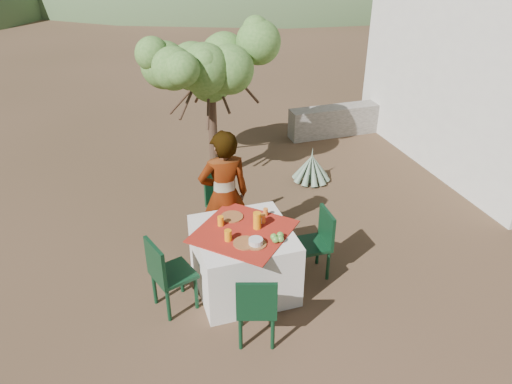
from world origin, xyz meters
TOP-DOWN VIEW (x-y plane):
  - ground at (0.00, 0.00)m, footprint 160.00×160.00m
  - table at (0.29, -0.32)m, footprint 1.30×1.30m
  - chair_far at (0.35, 0.79)m, footprint 0.51×0.51m
  - chair_near at (0.17, -1.16)m, footprint 0.48×0.48m
  - chair_left at (-0.57, -0.42)m, footprint 0.51×0.51m
  - chair_right at (1.17, -0.33)m, footprint 0.39×0.39m
  - person at (0.26, 0.36)m, footprint 0.61×0.40m
  - shrub_tree at (0.67, 2.44)m, footprint 1.81×1.78m
  - agave at (2.02, 1.81)m, footprint 0.60×0.60m
  - stone_wall at (3.60, 3.40)m, footprint 2.60×0.35m
  - plate_far at (0.25, -0.03)m, footprint 0.25×0.25m
  - plate_near at (0.24, -0.55)m, footprint 0.25×0.25m
  - glass_far at (0.09, -0.15)m, footprint 0.07×0.07m
  - glass_near at (0.09, -0.44)m, footprint 0.08×0.08m
  - juice_pitcher at (0.45, -0.32)m, footprint 0.09×0.09m
  - bowl_plate at (0.34, -0.60)m, footprint 0.22×0.22m
  - white_bowl at (0.34, -0.60)m, footprint 0.15×0.15m
  - jar_left at (0.54, -0.23)m, footprint 0.06×0.06m
  - jar_right at (0.62, -0.10)m, footprint 0.05×0.05m
  - napkin_holder at (0.50, -0.24)m, footprint 0.06×0.04m
  - fruit_cluster at (0.58, -0.60)m, footprint 0.15×0.14m

SIDE VIEW (x-z plane):
  - ground at x=0.00m, z-range 0.00..0.00m
  - agave at x=2.02m, z-range -0.10..0.53m
  - stone_wall at x=3.60m, z-range 0.00..0.55m
  - table at x=0.29m, z-range 0.00..0.76m
  - chair_right at x=1.17m, z-range 0.05..0.87m
  - chair_near at x=0.17m, z-range 0.05..0.87m
  - chair_left at x=-0.57m, z-range 0.05..0.92m
  - chair_far at x=0.35m, z-range 0.05..0.94m
  - bowl_plate at x=0.34m, z-range 0.76..0.77m
  - plate_far at x=0.25m, z-range 0.76..0.78m
  - plate_near at x=0.24m, z-range 0.76..0.78m
  - fruit_cluster at x=0.58m, z-range 0.76..0.84m
  - napkin_holder at x=0.50m, z-range 0.76..0.84m
  - white_bowl at x=0.34m, z-range 0.77..0.83m
  - jar_right at x=0.62m, z-range 0.76..0.85m
  - jar_left at x=0.54m, z-range 0.76..0.86m
  - glass_far at x=0.09m, z-range 0.76..0.87m
  - person at x=0.26m, z-range 0.00..1.64m
  - glass_near at x=0.09m, z-range 0.76..0.88m
  - juice_pitcher at x=0.45m, z-range 0.76..0.95m
  - shrub_tree at x=0.67m, z-range 0.62..2.75m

